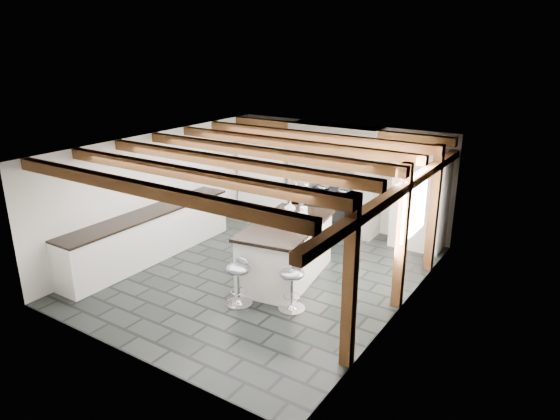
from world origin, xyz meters
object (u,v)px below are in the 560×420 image
Objects in this scene: range_cooker at (333,209)px; bar_stool_near at (292,281)px; kitchen_island at (286,250)px; bar_stool_far at (239,276)px.

range_cooker is 1.28× the size of bar_stool_near.
kitchen_island is 2.80× the size of bar_stool_near.
kitchen_island is at bearing 94.04° from bar_stool_far.
kitchen_island is 1.11m from bar_stool_near.
range_cooker is 2.64m from kitchen_island.
bar_stool_near is at bearing -72.35° from range_cooker.
kitchen_island is (0.44, -2.60, 0.05)m from range_cooker.
bar_stool_near is (0.67, -0.89, -0.03)m from kitchen_island.
kitchen_island is at bearing -80.43° from range_cooker.
range_cooker is at bearing 90.67° from kitchen_island.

